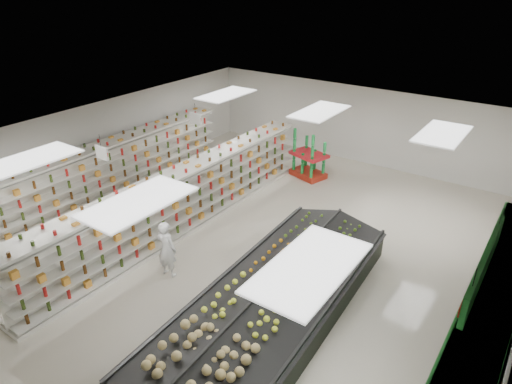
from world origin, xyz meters
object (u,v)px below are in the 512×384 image
Objects in this scene: gondola_left at (101,175)px; shopper_main at (167,249)px; produce_island at (274,300)px; gondola_center at (183,202)px; soda_endcap at (309,156)px; shopper_background at (221,168)px.

shopper_main is (5.19, -1.99, -0.09)m from gondola_left.
gondola_left is 1.44× the size of produce_island.
gondola_center reaches higher than gondola_left.
gondola_center is (3.86, 0.06, 0.01)m from gondola_left.
produce_island is (8.45, -1.80, -0.38)m from gondola_left.
soda_endcap is 1.20× the size of shopper_background.
shopper_background is (-2.28, -2.69, -0.12)m from soda_endcap.
gondola_left reaches higher than soda_endcap.
gondola_center is 2.45m from shopper_main.
gondola_left is at bearing -178.54° from gondola_center.
shopper_main is 1.12× the size of shopper_background.
shopper_background reaches higher than produce_island.
gondola_left is at bearing 167.96° from produce_island.
gondola_left is at bearing -24.86° from shopper_main.
shopper_main is (1.34, -2.05, -0.11)m from gondola_center.
produce_island is at bearing -109.85° from shopper_background.
produce_island is 4.54× the size of soda_endcap.
gondola_center reaches higher than shopper_background.
gondola_center is at bearing -102.49° from soda_endcap.
produce_island is 7.48m from shopper_background.
soda_endcap is at bearing 78.01° from gondola_center.
shopper_background is (2.87, 3.17, -0.18)m from gondola_left.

